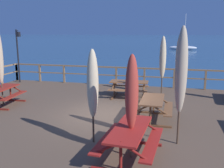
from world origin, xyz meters
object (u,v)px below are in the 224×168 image
at_px(patio_umbrella_short_mid, 93,84).
at_px(patio_umbrella_tall_mid_left, 132,93).
at_px(picnic_table_mid_right, 152,105).
at_px(lamp_post_hooked, 18,48).
at_px(patio_umbrella_tall_front, 180,61).
at_px(sailboat_distant, 183,47).
at_px(picnic_table_mid_left, 1,92).
at_px(picnic_table_front_right, 130,136).
at_px(patio_umbrella_short_back, 163,58).
at_px(picnic_table_back_right, 129,86).
at_px(patio_umbrella_short_front, 181,71).

height_order(patio_umbrella_short_mid, patio_umbrella_tall_mid_left, patio_umbrella_short_mid).
bearing_deg(patio_umbrella_short_mid, patio_umbrella_tall_mid_left, -27.78).
height_order(picnic_table_mid_right, patio_umbrella_short_mid, patio_umbrella_short_mid).
bearing_deg(lamp_post_hooked, patio_umbrella_tall_front, -18.34).
xyz_separation_m(picnic_table_mid_right, sailboat_distant, (2.55, 49.20, -0.89)).
relative_size(picnic_table_mid_right, patio_umbrella_tall_front, 0.57).
relative_size(picnic_table_mid_left, picnic_table_front_right, 0.84).
relative_size(patio_umbrella_short_mid, patio_umbrella_short_back, 0.91).
height_order(picnic_table_back_right, sailboat_distant, sailboat_distant).
distance_m(patio_umbrella_short_mid, patio_umbrella_short_front, 2.38).
distance_m(picnic_table_mid_left, patio_umbrella_short_back, 7.52).
xyz_separation_m(patio_umbrella_short_mid, patio_umbrella_tall_mid_left, (1.17, -0.62, -0.04)).
height_order(picnic_table_front_right, patio_umbrella_short_mid, patio_umbrella_short_mid).
bearing_deg(picnic_table_front_right, picnic_table_mid_right, 83.90).
distance_m(picnic_table_mid_right, patio_umbrella_tall_mid_left, 3.10).
distance_m(picnic_table_front_right, patio_umbrella_short_back, 6.89).
distance_m(picnic_table_mid_left, picnic_table_mid_right, 6.38).
height_order(patio_umbrella_short_back, lamp_post_hooked, lamp_post_hooked).
xyz_separation_m(picnic_table_mid_left, picnic_table_front_right, (6.06, -3.23, 0.01)).
xyz_separation_m(picnic_table_mid_left, lamp_post_hooked, (-2.02, 4.42, 1.56)).
bearing_deg(patio_umbrella_short_front, lamp_post_hooked, 144.57).
bearing_deg(patio_umbrella_short_back, patio_umbrella_tall_front, -71.31).
xyz_separation_m(picnic_table_back_right, patio_umbrella_tall_front, (2.23, -1.27, 1.38)).
bearing_deg(lamp_post_hooked, picnic_table_mid_left, -65.41).
relative_size(picnic_table_mid_left, patio_umbrella_short_front, 0.55).
relative_size(picnic_table_mid_left, patio_umbrella_short_back, 0.61).
relative_size(patio_umbrella_tall_mid_left, patio_umbrella_short_front, 0.80).
relative_size(patio_umbrella_short_front, patio_umbrella_tall_front, 1.06).
xyz_separation_m(patio_umbrella_short_mid, patio_umbrella_short_back, (1.60, 6.14, 0.16)).
bearing_deg(picnic_table_mid_right, picnic_table_back_right, 114.51).
height_order(picnic_table_mid_right, patio_umbrella_short_front, patio_umbrella_short_front).
bearing_deg(patio_umbrella_short_back, picnic_table_back_right, -148.15).
bearing_deg(sailboat_distant, patio_umbrella_short_back, -93.04).
distance_m(patio_umbrella_short_back, patio_umbrella_tall_front, 2.32).
height_order(picnic_table_front_right, patio_umbrella_short_back, patio_umbrella_short_back).
relative_size(patio_umbrella_short_mid, patio_umbrella_tall_front, 0.86).
xyz_separation_m(patio_umbrella_short_back, patio_umbrella_short_front, (0.71, -5.70, 0.23)).
bearing_deg(picnic_table_mid_right, patio_umbrella_tall_front, 62.00).
bearing_deg(patio_umbrella_short_mid, picnic_table_back_right, 88.81).
bearing_deg(picnic_table_back_right, patio_umbrella_short_mid, -91.19).
bearing_deg(lamp_post_hooked, patio_umbrella_short_back, -5.89).
height_order(picnic_table_mid_left, patio_umbrella_tall_front, patio_umbrella_tall_front).
bearing_deg(picnic_table_front_right, patio_umbrella_tall_mid_left, 6.45).
bearing_deg(picnic_table_mid_left, picnic_table_back_right, 27.42).
xyz_separation_m(patio_umbrella_tall_front, lamp_post_hooked, (-9.28, 3.08, 0.18)).
bearing_deg(patio_umbrella_tall_mid_left, picnic_table_front_right, -173.55).
height_order(patio_umbrella_tall_mid_left, sailboat_distant, sailboat_distant).
bearing_deg(picnic_table_back_right, picnic_table_mid_right, -65.49).
distance_m(picnic_table_back_right, sailboat_distant, 46.43).
bearing_deg(patio_umbrella_short_front, picnic_table_mid_left, 163.31).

